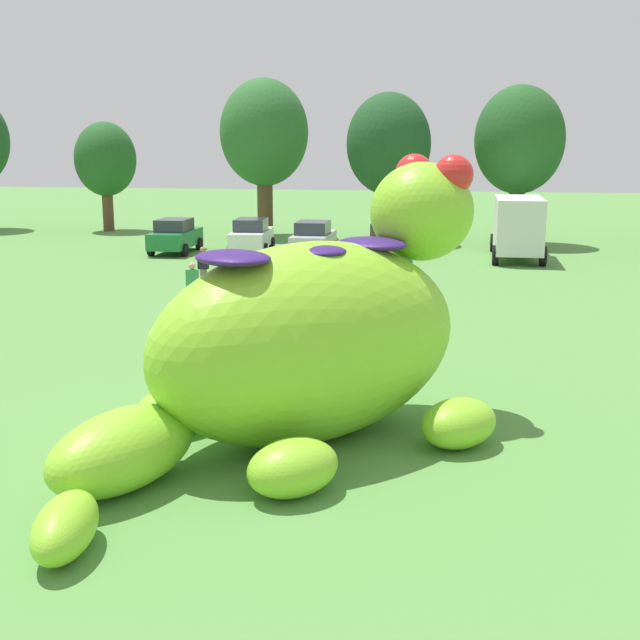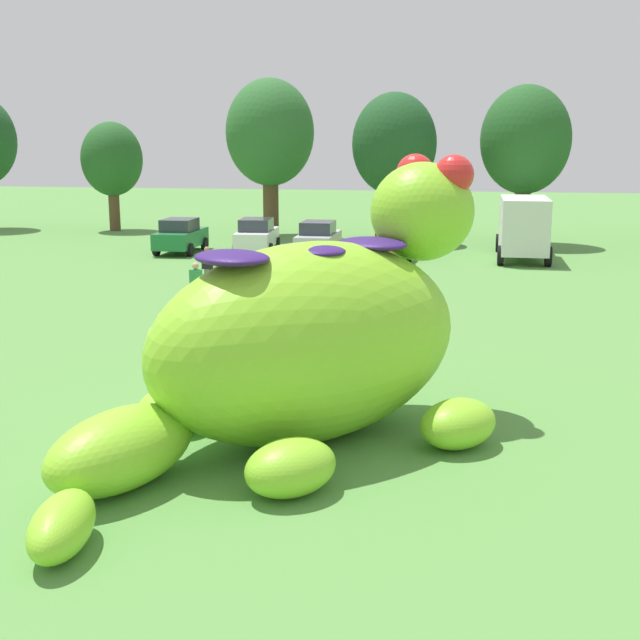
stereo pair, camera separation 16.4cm
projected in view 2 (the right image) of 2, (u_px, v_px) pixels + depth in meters
ground_plane at (224, 446)px, 15.64m from camera, size 160.00×160.00×0.00m
giant_inflatable_creature at (310, 339)px, 15.67m from camera, size 7.58×9.81×5.31m
car_green at (181, 236)px, 42.11m from camera, size 2.04×4.15×1.72m
car_white at (257, 235)px, 42.21m from camera, size 2.23×4.24×1.72m
car_silver at (318, 239)px, 40.79m from camera, size 1.99×4.12×1.72m
car_orange at (392, 240)px, 40.19m from camera, size 2.12×4.19×1.72m
box_truck at (523, 225)px, 39.83m from camera, size 2.39×6.41×2.95m
tree_left at (112, 160)px, 51.64m from camera, size 3.75×3.75×6.66m
tree_mid_left at (270, 134)px, 48.37m from camera, size 5.10×5.10×9.05m
tree_centre_left at (394, 145)px, 45.20m from camera, size 4.56×4.56×8.09m
tree_centre at (525, 141)px, 44.33m from camera, size 4.75×4.75×8.43m
spectator_near_inflatable at (196, 289)px, 27.25m from camera, size 0.38×0.26×1.71m
spectator_mid_field at (208, 270)px, 31.24m from camera, size 0.38×0.26×1.71m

